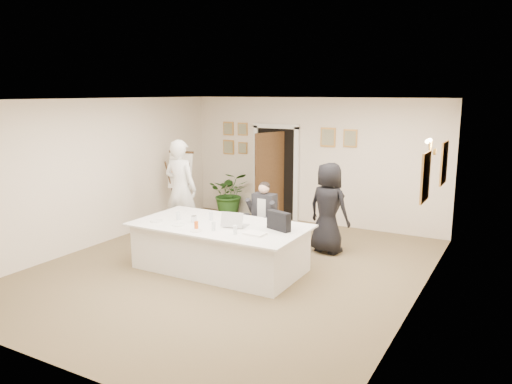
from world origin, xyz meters
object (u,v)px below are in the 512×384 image
object	(u,v)px
steel_jug	(194,219)
seated_man	(263,217)
potted_palm	(230,193)
standing_woman	(328,208)
paper_stack	(255,234)
flip_chart	(183,191)
standing_man	(181,189)
oj_glass	(196,225)
conference_table	(220,246)
laptop_bag	(279,221)
laptop	(236,218)

from	to	relation	value
steel_jug	seated_man	bearing A→B (deg)	62.72
potted_palm	standing_woman	bearing A→B (deg)	-26.84
potted_palm	paper_stack	distance (m)	4.44
seated_man	flip_chart	distance (m)	2.70
standing_man	paper_stack	xyz separation A→B (m)	(2.56, -1.49, -0.21)
potted_palm	paper_stack	bearing A→B (deg)	-53.02
standing_man	oj_glass	bearing A→B (deg)	133.50
standing_man	seated_man	bearing A→B (deg)	177.21
conference_table	potted_palm	distance (m)	3.78
oj_glass	steel_jug	bearing A→B (deg)	131.05
conference_table	flip_chart	size ratio (longest dim) A/B	1.78
standing_man	laptop_bag	size ratio (longest dim) A/B	4.62
oj_glass	laptop_bag	bearing A→B (deg)	27.25
laptop_bag	oj_glass	distance (m)	1.31
conference_table	laptop	world-z (taller)	laptop
conference_table	laptop	size ratio (longest dim) A/B	7.55
oj_glass	laptop	bearing A→B (deg)	46.13
potted_palm	steel_jug	bearing A→B (deg)	-67.44
conference_table	standing_man	size ratio (longest dim) A/B	1.44
flip_chart	oj_glass	size ratio (longest dim) A/B	12.38
standing_man	steel_jug	size ratio (longest dim) A/B	18.12
paper_stack	steel_jug	size ratio (longest dim) A/B	2.93
potted_palm	steel_jug	size ratio (longest dim) A/B	9.61
standing_man	steel_jug	bearing A→B (deg)	134.09
conference_table	potted_palm	xyz separation A→B (m)	(-1.86, 3.29, 0.14)
standing_woman	potted_palm	distance (m)	3.49
laptop	standing_woman	bearing A→B (deg)	50.22
standing_woman	laptop_bag	world-z (taller)	standing_woman
conference_table	standing_man	xyz separation A→B (m)	(-1.76, 1.24, 0.60)
seated_man	oj_glass	bearing A→B (deg)	-114.89
standing_man	paper_stack	world-z (taller)	standing_man
flip_chart	seated_man	bearing A→B (deg)	-20.22
laptop_bag	steel_jug	bearing A→B (deg)	-151.13
potted_palm	laptop	size ratio (longest dim) A/B	2.79
seated_man	steel_jug	world-z (taller)	seated_man
standing_woman	potted_palm	size ratio (longest dim) A/B	1.58
laptop_bag	potted_palm	bearing A→B (deg)	151.23
conference_table	steel_jug	world-z (taller)	steel_jug
laptop	conference_table	bearing A→B (deg)	175.02
seated_man	laptop	bearing A→B (deg)	-97.18
standing_woman	laptop_bag	bearing A→B (deg)	95.45
seated_man	potted_palm	size ratio (longest dim) A/B	1.26
conference_table	standing_woman	size ratio (longest dim) A/B	1.71
laptop_bag	steel_jug	world-z (taller)	laptop_bag
seated_man	oj_glass	world-z (taller)	seated_man
standing_woman	paper_stack	distance (m)	2.02
standing_man	standing_woman	distance (m)	3.03
standing_man	oj_glass	size ratio (longest dim) A/B	15.33
seated_man	standing_man	world-z (taller)	standing_man
seated_man	standing_woman	bearing A→B (deg)	16.47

